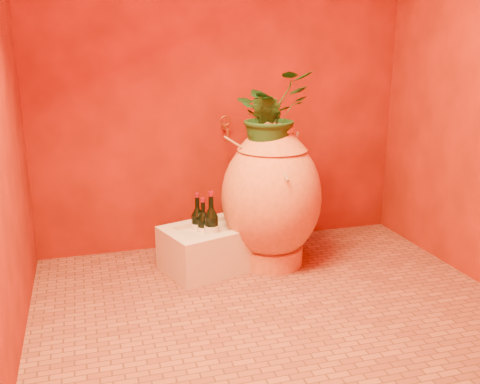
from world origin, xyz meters
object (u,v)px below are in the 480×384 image
object	(u,v)px
wall_tap	(226,127)
stone_basin	(212,248)
amphora	(271,196)
wine_bottle_b	(203,229)
wine_bottle_c	(211,228)
wine_bottle_a	(198,225)

from	to	relation	value
wall_tap	stone_basin	bearing A→B (deg)	-118.17
amphora	wall_tap	xyz separation A→B (m)	(-0.19, 0.38, 0.38)
wine_bottle_b	wine_bottle_c	xyz separation A→B (m)	(0.04, -0.05, 0.02)
stone_basin	wine_bottle_b	bearing A→B (deg)	158.73
wine_bottle_c	wall_tap	size ratio (longest dim) A/B	2.21
amphora	wine_bottle_a	size ratio (longest dim) A/B	2.74
stone_basin	wine_bottle_a	world-z (taller)	wine_bottle_a
wine_bottle_a	wall_tap	bearing A→B (deg)	47.49
wine_bottle_a	wine_bottle_b	xyz separation A→B (m)	(0.02, -0.05, -0.01)
wine_bottle_c	wall_tap	xyz separation A→B (m)	(0.20, 0.38, 0.55)
wine_bottle_a	wine_bottle_b	distance (m)	0.06
stone_basin	amphora	bearing A→B (deg)	-4.26
wine_bottle_b	wine_bottle_a	bearing A→B (deg)	116.71
stone_basin	wall_tap	size ratio (longest dim) A/B	4.14
stone_basin	wine_bottle_b	xyz separation A→B (m)	(-0.05, 0.02, 0.13)
amphora	wine_bottle_c	distance (m)	0.42
wine_bottle_a	wall_tap	xyz separation A→B (m)	(0.26, 0.28, 0.56)
wine_bottle_a	wine_bottle_b	bearing A→B (deg)	-63.29
amphora	wine_bottle_b	bearing A→B (deg)	173.78
wine_bottle_c	wine_bottle_b	bearing A→B (deg)	127.00
stone_basin	wine_bottle_a	xyz separation A→B (m)	(-0.07, 0.07, 0.13)
wine_bottle_a	wall_tap	world-z (taller)	wall_tap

